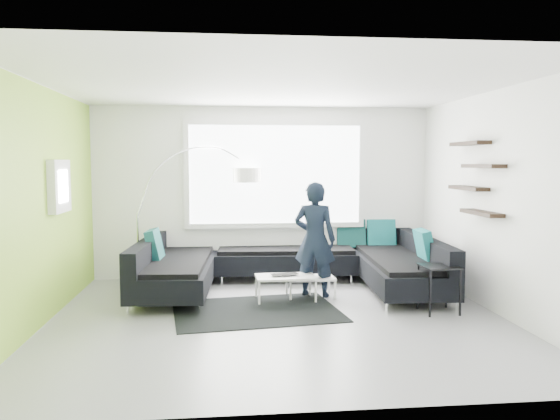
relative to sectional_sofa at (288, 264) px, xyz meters
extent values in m
plane|color=gray|center=(-0.30, -1.44, -0.41)|extent=(5.50, 5.50, 0.00)
cube|color=white|center=(-0.30, 1.06, 0.99)|extent=(5.50, 0.04, 2.80)
cube|color=white|center=(-0.30, -3.94, 0.99)|extent=(5.50, 0.04, 2.80)
cube|color=white|center=(-3.05, -1.44, 0.99)|extent=(0.04, 5.00, 2.80)
cube|color=white|center=(2.45, -1.44, 0.99)|extent=(0.04, 5.00, 2.80)
cube|color=white|center=(-0.30, -1.44, 2.39)|extent=(5.50, 5.00, 0.04)
cube|color=#93C638|center=(-3.04, -1.44, 0.99)|extent=(0.01, 5.00, 2.80)
cube|color=white|center=(-0.10, 1.02, 1.29)|extent=(2.96, 0.06, 1.68)
cube|color=white|center=(-2.98, -0.84, 1.19)|extent=(0.12, 0.66, 0.66)
cube|color=black|center=(2.34, -1.04, 1.29)|extent=(0.20, 1.24, 0.95)
cube|color=black|center=(0.00, 0.00, -0.18)|extent=(4.43, 2.89, 0.45)
cube|color=black|center=(0.00, 0.00, 0.21)|extent=(4.43, 2.89, 0.34)
cube|color=#0C4C51|center=(0.00, 0.00, 0.28)|extent=(3.83, 0.45, 0.47)
cube|color=black|center=(-0.54, -1.07, -0.40)|extent=(2.24, 1.75, 0.01)
cube|color=white|center=(0.08, -0.48, -0.24)|extent=(1.07, 0.65, 0.34)
cube|color=black|center=(1.75, -1.36, -0.11)|extent=(0.45, 0.45, 0.60)
imported|color=black|center=(0.33, -0.34, 0.41)|extent=(0.85, 0.78, 1.63)
imported|color=black|center=(-0.11, -0.61, -0.05)|extent=(0.46, 0.37, 0.03)
camera|label=1|loc=(-0.94, -7.89, 1.49)|focal=35.00mm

